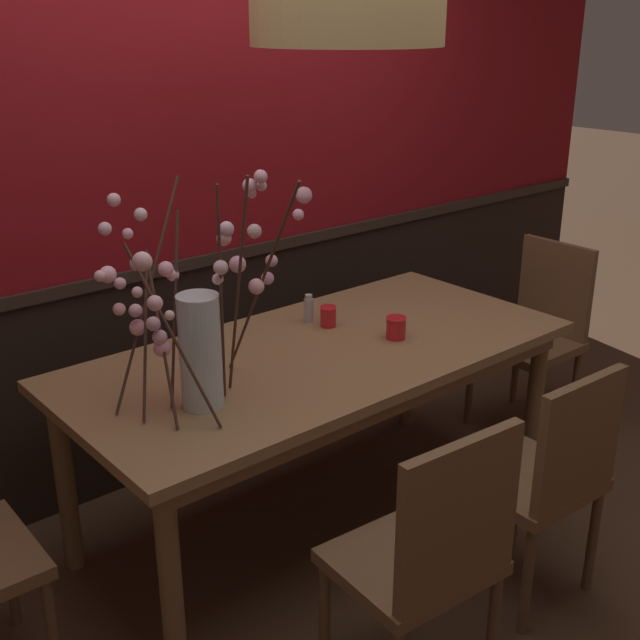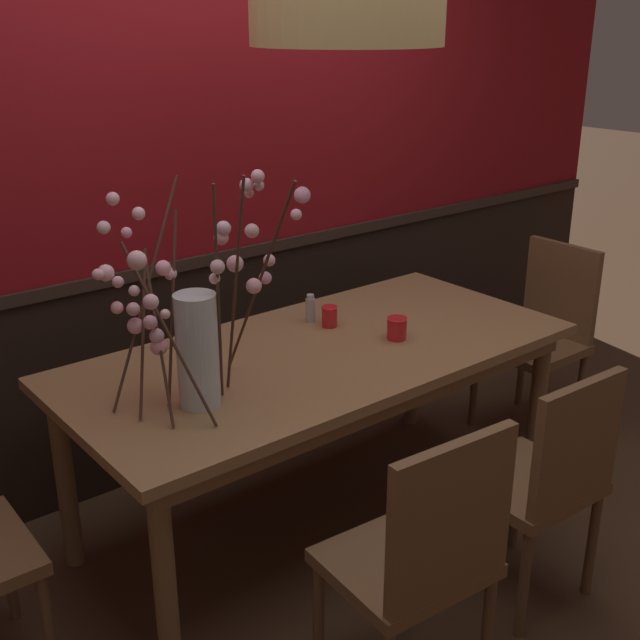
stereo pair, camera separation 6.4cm
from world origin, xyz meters
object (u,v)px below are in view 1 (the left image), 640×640
pendant_lamp (347,8)px  chair_far_side_right (252,323)px  dining_table (320,368)px  vase_with_blossoms (197,332)px  chair_near_side_left (429,553)px  candle_holder_nearer_center (396,328)px  candle_holder_nearer_edge (328,316)px  chair_near_side_right (546,473)px  chair_head_east_end (537,328)px  condiment_bottle (309,309)px

pendant_lamp → chair_far_side_right: bearing=74.0°
dining_table → vase_with_blossoms: bearing=-170.4°
chair_far_side_right → chair_near_side_left: chair_far_side_right is taller
dining_table → chair_near_side_left: 0.98m
dining_table → candle_holder_nearer_center: bearing=-19.8°
dining_table → candle_holder_nearer_edge: size_ratio=22.92×
chair_near_side_right → pendant_lamp: bearing=108.8°
dining_table → chair_near_side_right: size_ratio=2.22×
chair_far_side_right → pendant_lamp: 1.79m
candle_holder_nearer_center → pendant_lamp: 1.20m
candle_holder_nearer_center → pendant_lamp: pendant_lamp is taller
candle_holder_nearer_edge → candle_holder_nearer_center: bearing=-66.6°
chair_near_side_right → chair_head_east_end: (1.10, 0.82, 0.01)m
chair_near_side_left → pendant_lamp: bearing=64.4°
vase_with_blossoms → chair_near_side_right: bearing=-40.1°
dining_table → pendant_lamp: 1.30m
chair_near_side_right → vase_with_blossoms: vase_with_blossoms is taller
dining_table → chair_far_side_right: (0.32, 0.90, -0.16)m
chair_far_side_right → candle_holder_nearer_edge: bearing=-100.5°
condiment_bottle → pendant_lamp: 1.22m
candle_holder_nearer_center → condiment_bottle: bearing=111.9°
chair_head_east_end → vase_with_blossoms: 2.06m
chair_near_side_right → condiment_bottle: chair_near_side_right is taller
pendant_lamp → chair_near_side_right: bearing=-71.2°
chair_head_east_end → candle_holder_nearer_edge: 1.26m
chair_near_side_right → pendant_lamp: 1.69m
chair_head_east_end → vase_with_blossoms: bearing=-177.9°
chair_near_side_right → chair_head_east_end: size_ratio=0.96×
chair_far_side_right → chair_head_east_end: size_ratio=1.00×
chair_near_side_right → chair_near_side_left: bearing=-175.4°
condiment_bottle → chair_near_side_right: bearing=-83.0°
dining_table → chair_far_side_right: size_ratio=2.13×
chair_near_side_left → candle_holder_nearer_edge: chair_near_side_left is taller
dining_table → pendant_lamp: size_ratio=2.28×
candle_holder_nearer_center → condiment_bottle: size_ratio=0.75×
dining_table → chair_near_side_left: size_ratio=2.14×
dining_table → vase_with_blossoms: vase_with_blossoms is taller
dining_table → vase_with_blossoms: (-0.60, -0.10, 0.34)m
dining_table → candle_holder_nearer_center: (0.30, -0.11, 0.13)m
chair_near_side_right → condiment_bottle: 1.16m
chair_near_side_right → chair_far_side_right: 1.75m
candle_holder_nearer_center → condiment_bottle: 0.39m
chair_far_side_right → pendant_lamp: pendant_lamp is taller
pendant_lamp → chair_near_side_left: bearing=-115.6°
condiment_bottle → chair_far_side_right: bearing=75.6°
chair_head_east_end → vase_with_blossoms: (-1.99, -0.07, 0.51)m
vase_with_blossoms → candle_holder_nearer_center: bearing=-0.5°
condiment_bottle → pendant_lamp: size_ratio=0.14×
pendant_lamp → candle_holder_nearer_center: bearing=-2.7°
chair_near_side_right → candle_holder_nearer_edge: bearing=96.1°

